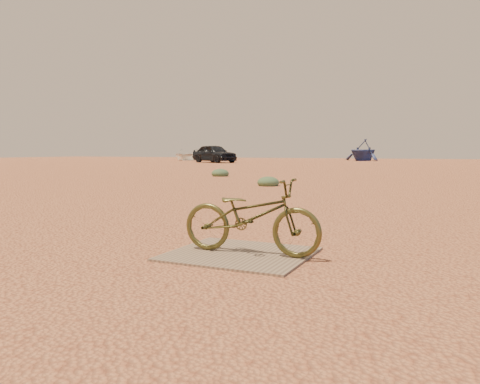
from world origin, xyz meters
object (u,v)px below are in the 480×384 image
at_px(plywood_board, 240,254).
at_px(car, 214,153).
at_px(boat_near_left, 188,155).
at_px(bicycle, 251,216).
at_px(boat_far_left, 363,150).

bearing_deg(plywood_board, car, 118.44).
bearing_deg(plywood_board, boat_near_left, 121.86).
xyz_separation_m(plywood_board, car, (-17.44, 32.19, 0.78)).
height_order(plywood_board, bicycle, bicycle).
height_order(plywood_board, boat_near_left, boat_near_left).
distance_m(bicycle, boat_near_left, 47.03).
distance_m(plywood_board, bicycle, 0.41).
xyz_separation_m(car, boat_far_left, (10.62, 12.62, 0.33)).
bearing_deg(bicycle, plywood_board, 95.85).
height_order(bicycle, car, car).
bearing_deg(bicycle, boat_near_left, 29.29).
bearing_deg(boat_far_left, boat_near_left, -141.62).
bearing_deg(boat_near_left, plywood_board, -75.28).
relative_size(plywood_board, bicycle, 0.95).
bearing_deg(boat_near_left, car, -63.47).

